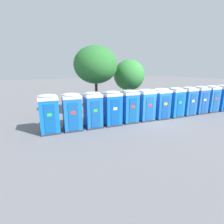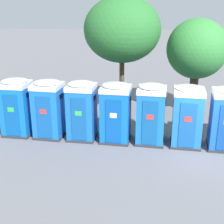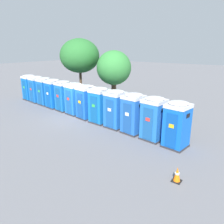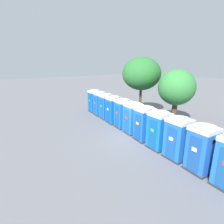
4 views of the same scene
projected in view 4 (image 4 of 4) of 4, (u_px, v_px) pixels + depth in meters
name	position (u px, v px, depth m)	size (l,w,h in m)	color
ground_plane	(133.00, 137.00, 13.21)	(120.00, 120.00, 0.00)	slate
portapotty_0	(94.00, 101.00, 19.85)	(1.36, 1.33, 2.54)	#2D2D33
portapotty_1	(100.00, 103.00, 18.61)	(1.39, 1.37, 2.54)	#2D2D33
portapotty_2	(106.00, 106.00, 17.39)	(1.30, 1.31, 2.54)	#2D2D33
portapotty_3	(114.00, 109.00, 16.15)	(1.38, 1.35, 2.54)	#2D2D33
portapotty_4	(123.00, 113.00, 14.94)	(1.34, 1.35, 2.54)	#2D2D33
portapotty_5	(133.00, 117.00, 13.71)	(1.37, 1.35, 2.54)	#2D2D33
portapotty_6	(144.00, 123.00, 12.45)	(1.34, 1.36, 2.54)	#2D2D33
portapotty_7	(159.00, 130.00, 11.22)	(1.32, 1.28, 2.54)	#2D2D33
portapotty_8	(178.00, 138.00, 10.01)	(1.31, 1.29, 2.54)	#2D2D33
portapotty_9	(202.00, 148.00, 8.78)	(1.33, 1.34, 2.54)	#2D2D33
street_tree_0	(176.00, 88.00, 14.56)	(3.03, 3.03, 4.94)	#4C3826
street_tree_1	(141.00, 74.00, 17.00)	(3.74, 3.74, 5.99)	#4C3826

